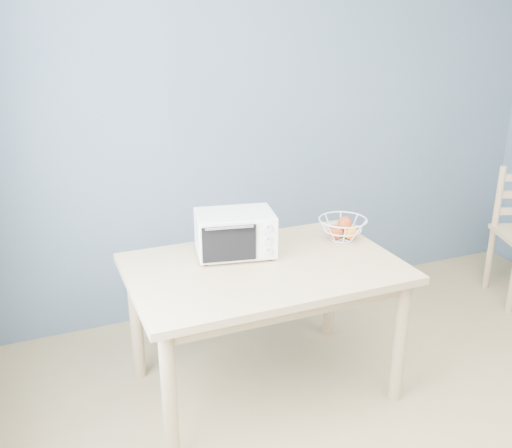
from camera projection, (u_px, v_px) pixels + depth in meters
name	position (u px, v px, depth m)	size (l,w,h in m)	color
dining_table	(264.00, 282.00, 2.99)	(1.40, 0.90, 0.75)	tan
toaster_oven	(232.00, 233.00, 3.03)	(0.45, 0.35, 0.24)	white
fruit_basket	(342.00, 228.00, 3.26)	(0.36, 0.36, 0.14)	silver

